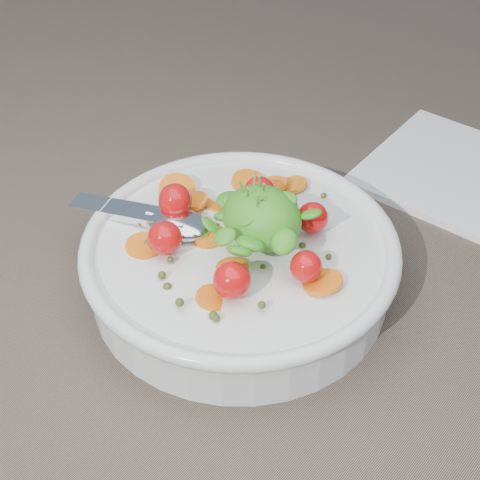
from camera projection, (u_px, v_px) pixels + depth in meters
The scene contains 3 objects.
ground at pixel (248, 281), 0.59m from camera, with size 6.00×6.00×0.00m, color #716051.
bowl at pixel (240, 260), 0.57m from camera, with size 0.26×0.25×0.10m.
napkin at pixel (468, 178), 0.70m from camera, with size 0.18×0.16×0.01m, color white.
Camera 1 is at (0.27, -0.33, 0.41)m, focal length 55.00 mm.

